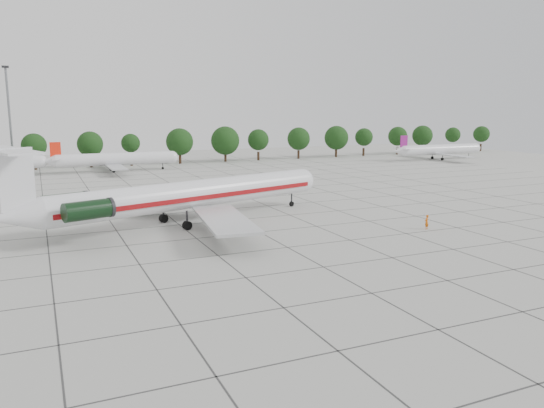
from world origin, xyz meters
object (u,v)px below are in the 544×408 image
object	(u,v)px
main_airliner	(179,196)
ground_crew	(427,222)
bg_airliner_c	(115,159)
bg_airliner_e	(440,150)
floodlight_mast	(9,111)

from	to	relation	value
main_airliner	ground_crew	xyz separation A→B (m)	(27.87, -14.90, -2.97)
ground_crew	bg_airliner_c	xyz separation A→B (m)	(-27.03, 80.23, 1.98)
bg_airliner_e	floodlight_mast	distance (m)	118.89
bg_airliner_c	bg_airliner_e	bearing A→B (deg)	-4.96
ground_crew	floodlight_mast	world-z (taller)	floodlight_mast
ground_crew	bg_airliner_c	distance (m)	84.69
ground_crew	bg_airliner_e	world-z (taller)	bg_airliner_e
floodlight_mast	bg_airliner_c	bearing A→B (deg)	-39.49
ground_crew	floodlight_mast	bearing A→B (deg)	-88.66
floodlight_mast	ground_crew	bearing A→B (deg)	-63.28
bg_airliner_e	floodlight_mast	bearing A→B (deg)	166.89
ground_crew	bg_airliner_c	size ratio (longest dim) A/B	0.07
ground_crew	floodlight_mast	xyz separation A→B (m)	(-49.87, 99.05, 13.36)
ground_crew	bg_airliner_e	xyz separation A→B (m)	(65.40, 72.21, 1.98)
floodlight_mast	main_airliner	bearing A→B (deg)	-75.35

